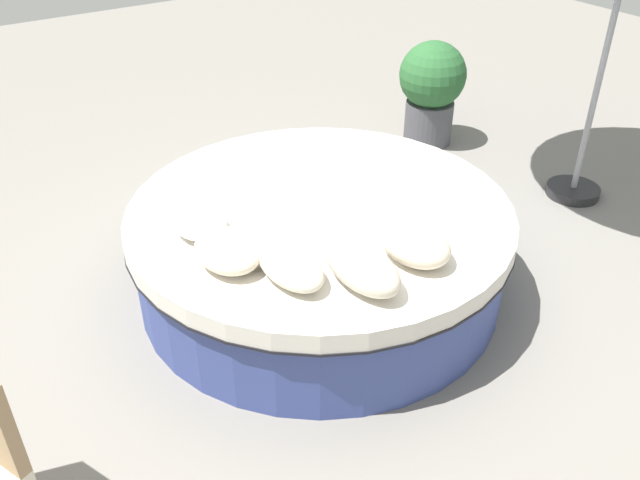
% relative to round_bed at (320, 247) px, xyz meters
% --- Properties ---
extents(ground_plane, '(16.00, 16.00, 0.00)m').
position_rel_round_bed_xyz_m(ground_plane, '(0.00, 0.00, -0.33)').
color(ground_plane, gray).
extents(round_bed, '(2.50, 2.50, 0.64)m').
position_rel_round_bed_xyz_m(round_bed, '(0.00, 0.00, 0.00)').
color(round_bed, '#38478C').
rests_on(round_bed, ground_plane).
extents(throw_pillow_0, '(0.41, 0.31, 0.17)m').
position_rel_round_bed_xyz_m(throw_pillow_0, '(0.15, 0.77, 0.40)').
color(throw_pillow_0, white).
rests_on(throw_pillow_0, round_bed).
extents(throw_pillow_1, '(0.46, 0.34, 0.18)m').
position_rel_round_bed_xyz_m(throw_pillow_1, '(-0.24, 0.78, 0.40)').
color(throw_pillow_1, beige).
rests_on(throw_pillow_1, round_bed).
extents(throw_pillow_2, '(0.51, 0.29, 0.16)m').
position_rel_round_bed_xyz_m(throw_pillow_2, '(-0.54, 0.56, 0.39)').
color(throw_pillow_2, beige).
rests_on(throw_pillow_2, round_bed).
extents(throw_pillow_3, '(0.55, 0.29, 0.21)m').
position_rel_round_bed_xyz_m(throw_pillow_3, '(-0.80, 0.26, 0.42)').
color(throw_pillow_3, beige).
rests_on(throw_pillow_3, round_bed).
extents(throw_pillow_4, '(0.46, 0.35, 0.20)m').
position_rel_round_bed_xyz_m(throw_pillow_4, '(-0.77, -0.13, 0.41)').
color(throw_pillow_4, beige).
rests_on(throw_pillow_4, round_bed).
extents(planter, '(0.63, 0.63, 0.99)m').
position_rel_round_bed_xyz_m(planter, '(1.38, -2.19, 0.23)').
color(planter, '#4C4C51').
rests_on(planter, ground_plane).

